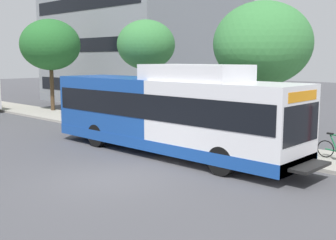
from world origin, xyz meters
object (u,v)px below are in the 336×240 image
at_px(street_tree_near_stop, 262,44).
at_px(street_tree_mid_block, 146,45).
at_px(transit_bus, 168,113).
at_px(street_tree_far_block, 50,45).

relative_size(street_tree_near_stop, street_tree_mid_block, 1.05).
bearing_deg(transit_bus, street_tree_near_stop, -26.41).
distance_m(transit_bus, street_tree_near_stop, 5.14).
bearing_deg(transit_bus, street_tree_mid_block, 53.57).
xyz_separation_m(transit_bus, street_tree_mid_block, (4.19, 5.68, 2.91)).
bearing_deg(street_tree_far_block, transit_bus, -104.74).
relative_size(street_tree_near_stop, street_tree_far_block, 0.95).
distance_m(street_tree_near_stop, street_tree_mid_block, 7.61).
height_order(street_tree_near_stop, street_tree_mid_block, street_tree_near_stop).
bearing_deg(street_tree_mid_block, street_tree_far_block, 90.75).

